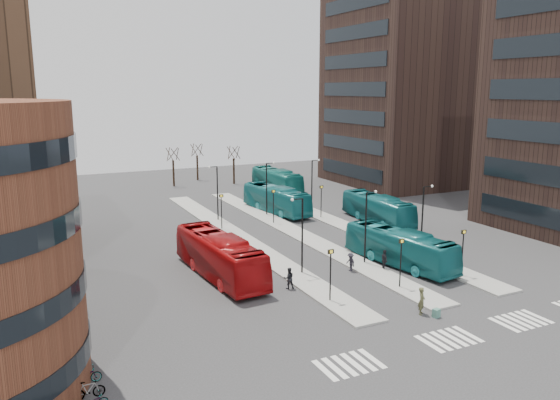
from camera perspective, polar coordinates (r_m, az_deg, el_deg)
name	(u,v)px	position (r m, az deg, el deg)	size (l,w,h in m)	color
ground	(516,365)	(33.01, 23.46, -15.58)	(160.00, 160.00, 0.00)	#2C2C2E
island_left	(239,238)	(54.19, -4.26, -3.97)	(2.50, 45.00, 0.15)	gray
island_mid	(293,231)	(56.58, 1.41, -3.27)	(2.50, 45.00, 0.15)	gray
island_right	(343,225)	(59.48, 6.56, -2.61)	(2.50, 45.00, 0.15)	gray
suitcase	(436,313)	(37.44, 16.02, -11.29)	(0.46, 0.36, 0.57)	#1B3795
red_bus	(220,256)	(43.19, -6.34, -5.81)	(2.85, 12.19, 3.40)	#A30C0F
teal_bus_a	(400,247)	(46.81, 12.40, -4.86)	(2.57, 10.98, 3.06)	#156369
teal_bus_b	(276,199)	(65.13, -0.41, 0.07)	(2.67, 11.41, 3.18)	#166A6F
teal_bus_c	(378,209)	(61.23, 10.16, -0.90)	(2.58, 11.05, 3.08)	#15656C
teal_bus_d	(277,180)	(78.21, -0.36, 2.06)	(2.79, 11.92, 3.32)	#166E6A
traveller	(422,301)	(37.44, 14.58, -10.16)	(0.67, 0.44, 1.84)	#4B4B2D
commuter_a	(289,278)	(40.67, 0.93, -8.17)	(0.79, 0.61, 1.62)	black
commuter_b	(384,260)	(45.39, 10.86, -6.19)	(1.02, 0.42, 1.73)	black
commuter_c	(351,262)	(44.84, 7.38, -6.44)	(0.98, 0.56, 1.52)	black
bicycle_mid	(88,390)	(28.94, -19.38, -18.22)	(0.44, 1.54, 0.93)	gray
bicycle_far	(85,376)	(30.28, -19.73, -16.92)	(0.57, 1.63, 0.85)	gray
crosswalk_stripes	(483,330)	(36.58, 20.48, -12.61)	(22.35, 2.40, 0.01)	silver
tower_far	(408,86)	(87.97, 13.19, 11.54)	(20.12, 20.00, 30.00)	#2F201A
sign_poles	(325,225)	(49.87, 4.70, -2.57)	(12.45, 22.12, 3.65)	black
lamp_posts	(308,201)	(54.35, 2.99, -0.10)	(14.04, 20.24, 6.12)	black
bare_trees	(202,166)	(86.08, -8.19, 3.53)	(10.97, 8.14, 5.90)	black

